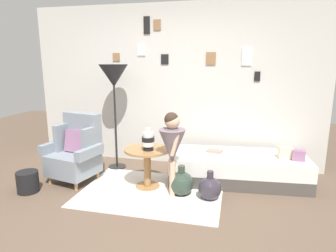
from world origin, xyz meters
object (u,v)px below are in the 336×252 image
demijohn_far (210,188)px  magazine_basket (28,182)px  demijohn_near (181,183)px  daybed (238,168)px  side_table (147,159)px  book_on_daybed (214,151)px  armchair (76,151)px  person_child (172,143)px  floor_lamp (114,79)px  vase_striped (148,141)px

demijohn_far → magazine_basket: size_ratio=1.34×
demijohn_near → daybed: bearing=41.8°
side_table → magazine_basket: bearing=-161.0°
book_on_daybed → daybed: bearing=-8.1°
armchair → side_table: 1.07m
person_child → demijohn_near: person_child is taller
daybed → person_child: size_ratio=1.80×
floor_lamp → person_child: 1.54m
person_child → magazine_basket: size_ratio=3.89×
side_table → book_on_daybed: size_ratio=2.77×
daybed → demijohn_near: bearing=-138.2°
floor_lamp → magazine_basket: 1.89m
armchair → floor_lamp: size_ratio=0.59×
daybed → person_child: (-0.82, -0.66, 0.49)m
floor_lamp → book_on_daybed: floor_lamp is taller
floor_lamp → demijohn_far: bearing=-26.7°
book_on_daybed → person_child: bearing=-124.1°
daybed → person_child: bearing=-141.3°
side_table → person_child: person_child is taller
vase_striped → daybed: bearing=25.4°
floor_lamp → person_child: bearing=-35.4°
demijohn_near → demijohn_far: (0.37, -0.04, -0.01)m
armchair → side_table: size_ratio=1.59×
side_table → demijohn_far: (0.87, -0.18, -0.25)m
side_table → magazine_basket: (-1.50, -0.52, -0.26)m
armchair → magazine_basket: 0.73m
daybed → demijohn_far: bearing=-116.3°
floor_lamp → magazine_basket: bearing=-124.6°
magazine_basket → person_child: bearing=10.7°
person_child → floor_lamp: bearing=144.6°
vase_striped → demijohn_near: vase_striped is taller
person_child → book_on_daybed: bearing=55.9°
person_child → demijohn_far: 0.73m
side_table → book_on_daybed: side_table is taller
armchair → book_on_daybed: armchair is taller
book_on_daybed → armchair: bearing=-164.3°
armchair → vase_striped: bearing=-3.1°
armchair → daybed: 2.34m
side_table → vase_striped: (0.04, -0.06, 0.28)m
armchair → side_table: (1.07, -0.00, -0.04)m
daybed → floor_lamp: 2.29m
book_on_daybed → magazine_basket: book_on_daybed is taller
armchair → person_child: (1.45, -0.16, 0.25)m
floor_lamp → demijohn_far: (1.59, -0.80, -1.29)m
side_table → book_on_daybed: bearing=32.3°
side_table → person_child: 0.51m
person_child → demijohn_far: person_child is taller
vase_striped → demijohn_far: (0.83, -0.12, -0.53)m
vase_striped → demijohn_near: 0.70m
vase_striped → book_on_daybed: bearing=36.2°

